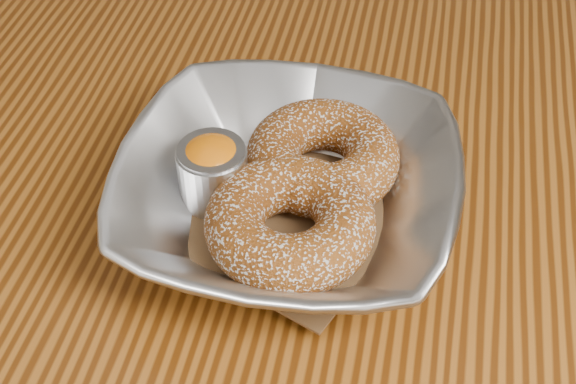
% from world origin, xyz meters
% --- Properties ---
extents(table, '(1.20, 0.80, 0.75)m').
position_xyz_m(table, '(0.00, 0.00, 0.65)').
color(table, brown).
rests_on(table, ground_plane).
extents(serving_bowl, '(0.23, 0.23, 0.06)m').
position_xyz_m(serving_bowl, '(-0.07, -0.06, 0.78)').
color(serving_bowl, silver).
rests_on(serving_bowl, table).
extents(parchment, '(0.19, 0.19, 0.00)m').
position_xyz_m(parchment, '(-0.07, -0.06, 0.76)').
color(parchment, brown).
rests_on(parchment, table).
extents(donut_back, '(0.12, 0.12, 0.04)m').
position_xyz_m(donut_back, '(-0.05, -0.02, 0.78)').
color(donut_back, brown).
rests_on(donut_back, parchment).
extents(donut_front, '(0.12, 0.12, 0.04)m').
position_xyz_m(donut_front, '(-0.06, -0.09, 0.78)').
color(donut_front, brown).
rests_on(donut_front, parchment).
extents(ramekin, '(0.05, 0.05, 0.05)m').
position_xyz_m(ramekin, '(-0.13, -0.06, 0.78)').
color(ramekin, silver).
rests_on(ramekin, table).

